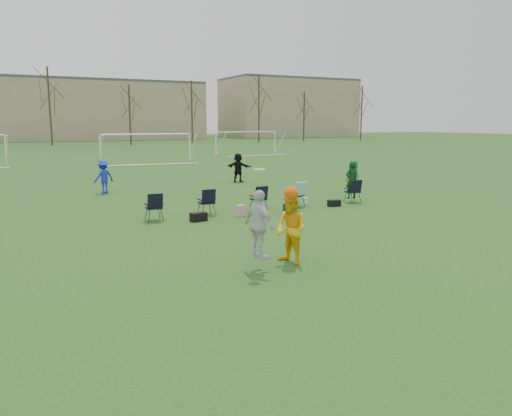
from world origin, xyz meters
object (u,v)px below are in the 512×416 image
fielder_black (238,168)px  goal_mid (146,140)px  fielder_green_far (353,176)px  center_contest (279,227)px  goal_right (246,136)px  fielder_blue (104,177)px

fielder_black → goal_mid: goal_mid is taller
fielder_green_far → fielder_black: size_ratio=0.96×
fielder_black → center_contest: size_ratio=0.70×
goal_mid → goal_right: size_ratio=1.01×
center_contest → fielder_black: bearing=68.5°
fielder_green_far → goal_right: size_ratio=0.21×
fielder_blue → fielder_green_far: fielder_blue is taller
fielder_blue → center_contest: (1.43, -14.47, 0.16)m
fielder_green_far → center_contest: size_ratio=0.67×
fielder_blue → fielder_green_far: size_ratio=1.01×
fielder_blue → fielder_green_far: bearing=133.8°
fielder_black → center_contest: center_contest is taller
fielder_black → fielder_blue: bearing=62.2°
fielder_blue → center_contest: center_contest is taller
fielder_blue → goal_right: size_ratio=0.21×
center_contest → goal_mid: size_ratio=0.32×
fielder_blue → goal_mid: (6.35, 16.51, 1.13)m
fielder_black → center_contest: (-6.23, -15.80, 0.13)m
fielder_green_far → center_contest: center_contest is taller
center_contest → goal_mid: bearing=81.0°
fielder_green_far → fielder_blue: bearing=-122.5°
fielder_green_far → center_contest: (-9.57, -9.62, 0.17)m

